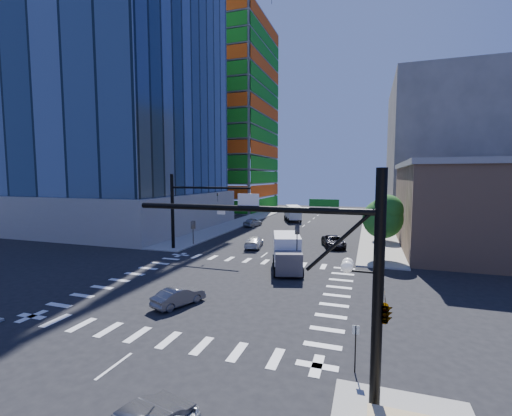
% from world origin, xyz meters
% --- Properties ---
extents(ground, '(160.00, 160.00, 0.00)m').
position_xyz_m(ground, '(0.00, 0.00, 0.00)').
color(ground, black).
rests_on(ground, ground).
extents(road_markings, '(20.00, 20.00, 0.01)m').
position_xyz_m(road_markings, '(0.00, 0.00, 0.01)').
color(road_markings, silver).
rests_on(road_markings, ground).
extents(sidewalk_ne, '(5.00, 60.00, 0.15)m').
position_xyz_m(sidewalk_ne, '(12.50, 40.00, 0.07)').
color(sidewalk_ne, gray).
rests_on(sidewalk_ne, ground).
extents(sidewalk_nw, '(5.00, 60.00, 0.15)m').
position_xyz_m(sidewalk_nw, '(-12.50, 40.00, 0.07)').
color(sidewalk_nw, gray).
rests_on(sidewalk_nw, ground).
extents(office_tower, '(30.00, 30.00, 71.00)m').
position_xyz_m(office_tower, '(-30.00, 25.00, 35.13)').
color(office_tower, gray).
rests_on(office_tower, ground).
extents(construction_building, '(25.16, 34.50, 70.60)m').
position_xyz_m(construction_building, '(-27.41, 61.93, 24.61)').
color(construction_building, gray).
rests_on(construction_building, ground).
extents(commercial_building, '(20.50, 22.50, 10.60)m').
position_xyz_m(commercial_building, '(25.00, 22.00, 5.31)').
color(commercial_building, '#A77F61').
rests_on(commercial_building, ground).
extents(bg_building_ne, '(24.00, 30.00, 28.00)m').
position_xyz_m(bg_building_ne, '(27.00, 55.00, 14.00)').
color(bg_building_ne, '#625D58').
rests_on(bg_building_ne, ground).
extents(signal_mast_se, '(10.51, 2.48, 9.00)m').
position_xyz_m(signal_mast_se, '(10.60, -11.50, 5.01)').
color(signal_mast_se, black).
rests_on(signal_mast_se, sidewalk_se).
extents(signal_mast_nw, '(10.20, 0.40, 9.00)m').
position_xyz_m(signal_mast_nw, '(-10.00, 11.50, 5.49)').
color(signal_mast_nw, black).
rests_on(signal_mast_nw, sidewalk_nw).
extents(tree_south, '(4.16, 4.16, 6.82)m').
position_xyz_m(tree_south, '(12.63, 13.90, 4.69)').
color(tree_south, '#382316').
rests_on(tree_south, sidewalk_ne).
extents(tree_north, '(3.54, 3.52, 5.78)m').
position_xyz_m(tree_north, '(12.93, 25.90, 3.99)').
color(tree_north, '#382316').
rests_on(tree_north, sidewalk_ne).
extents(no_parking_sign, '(0.30, 0.06, 2.20)m').
position_xyz_m(no_parking_sign, '(10.70, -9.00, 1.38)').
color(no_parking_sign, black).
rests_on(no_parking_sign, ground).
extents(car_nb_far, '(3.80, 5.69, 1.45)m').
position_xyz_m(car_nb_far, '(7.00, 18.76, 0.73)').
color(car_nb_far, black).
rests_on(car_nb_far, ground).
extents(car_sb_near, '(2.72, 5.02, 1.38)m').
position_xyz_m(car_sb_near, '(-2.44, 15.57, 0.69)').
color(car_sb_near, silver).
rests_on(car_sb_near, ground).
extents(car_sb_mid, '(2.59, 4.68, 1.51)m').
position_xyz_m(car_sb_mid, '(-8.50, 32.67, 0.75)').
color(car_sb_mid, '#AFB2B7').
rests_on(car_sb_mid, ground).
extents(car_sb_cross, '(2.65, 4.02, 1.25)m').
position_xyz_m(car_sb_cross, '(-1.14, -4.40, 0.63)').
color(car_sb_cross, '#54545A').
rests_on(car_sb_cross, ground).
extents(box_truck_near, '(4.28, 6.69, 3.25)m').
position_xyz_m(box_truck_near, '(3.89, 6.63, 1.44)').
color(box_truck_near, black).
rests_on(box_truck_near, ground).
extents(box_truck_far, '(4.66, 6.54, 3.16)m').
position_xyz_m(box_truck_far, '(-3.39, 42.23, 1.40)').
color(box_truck_far, black).
rests_on(box_truck_far, ground).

